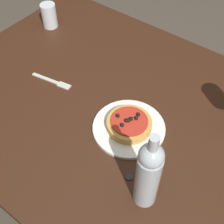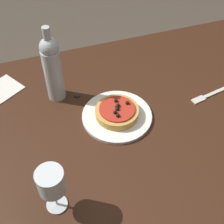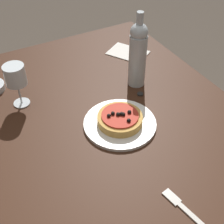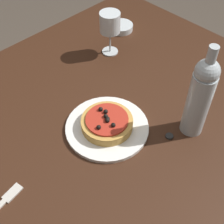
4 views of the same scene
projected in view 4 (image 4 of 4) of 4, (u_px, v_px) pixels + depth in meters
name	position (u px, v px, depth m)	size (l,w,h in m)	color
dining_table	(81.00, 145.00, 1.02)	(1.50, 1.04, 0.78)	#381E11
dinner_plate	(107.00, 127.00, 0.96)	(0.26, 0.26, 0.01)	white
pizza	(107.00, 123.00, 0.94)	(0.16, 0.16, 0.05)	gold
wine_glass	(110.00, 24.00, 1.13)	(0.08, 0.08, 0.17)	silver
wine_bottle	(200.00, 96.00, 0.86)	(0.07, 0.07, 0.31)	#B2BCC1
side_bowl	(121.00, 27.00, 1.32)	(0.10, 0.10, 0.02)	silver
bottle_cap	(169.00, 136.00, 0.94)	(0.02, 0.02, 0.01)	black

